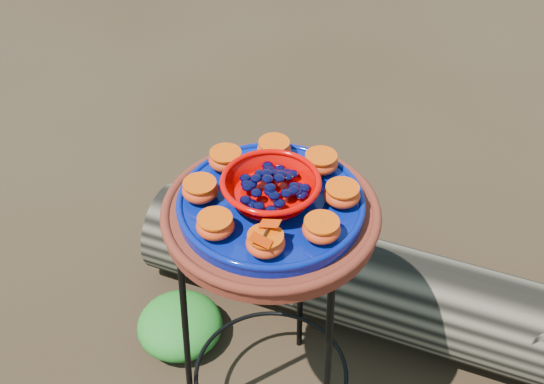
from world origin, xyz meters
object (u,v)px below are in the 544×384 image
at_px(plant_stand, 271,325).
at_px(driftwood_log, 385,290).
at_px(cobalt_plate, 271,205).
at_px(red_bowl, 271,190).
at_px(terracotta_saucer, 271,216).

bearing_deg(plant_stand, driftwood_log, 63.45).
relative_size(cobalt_plate, red_bowl, 2.00).
distance_m(terracotta_saucer, cobalt_plate, 0.03).
relative_size(plant_stand, red_bowl, 3.64).
bearing_deg(terracotta_saucer, plant_stand, 0.00).
distance_m(terracotta_saucer, driftwood_log, 0.73).
xyz_separation_m(terracotta_saucer, driftwood_log, (0.20, 0.40, -0.58)).
xyz_separation_m(plant_stand, driftwood_log, (0.20, 0.40, -0.21)).
bearing_deg(driftwood_log, red_bowl, -116.55).
bearing_deg(plant_stand, red_bowl, 0.00).
bearing_deg(terracotta_saucer, cobalt_plate, 0.00).
height_order(terracotta_saucer, cobalt_plate, cobalt_plate).
height_order(plant_stand, driftwood_log, plant_stand).
xyz_separation_m(plant_stand, red_bowl, (0.00, 0.00, 0.44)).
height_order(plant_stand, red_bowl, red_bowl).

